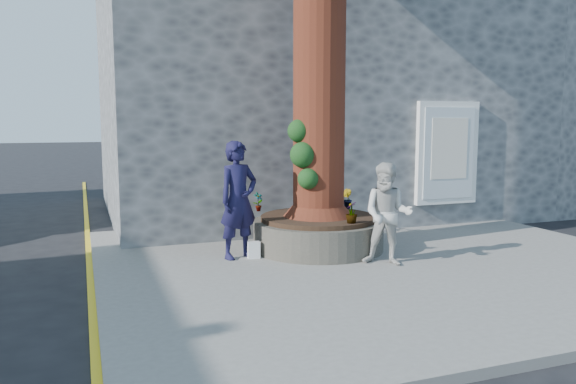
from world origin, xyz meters
name	(u,v)px	position (x,y,z in m)	size (l,w,h in m)	color
ground	(322,292)	(0.00, 0.00, 0.00)	(120.00, 120.00, 0.00)	black
pavement	(380,262)	(1.50, 1.00, 0.06)	(9.00, 8.00, 0.12)	slate
yellow_line	(91,294)	(-3.05, 1.00, 0.00)	(0.10, 30.00, 0.01)	yellow
stone_shop	(301,92)	(2.50, 7.20, 3.16)	(10.30, 8.30, 6.30)	#484A4C
neighbour_shop	(535,101)	(10.50, 7.20, 3.00)	(6.00, 8.00, 6.00)	#484A4C
planter	(318,233)	(0.80, 2.00, 0.41)	(2.30, 2.30, 0.60)	black
man	(238,200)	(-0.69, 1.87, 1.09)	(0.71, 0.47, 1.95)	#141233
woman	(388,214)	(1.39, 0.62, 0.93)	(0.79, 0.61, 1.62)	#BBBAB3
shopping_bag	(254,250)	(-0.47, 1.74, 0.26)	(0.20, 0.12, 0.28)	white
plant_a	(258,202)	(-0.05, 2.85, 0.90)	(0.19, 0.13, 0.36)	gray
plant_b	(347,199)	(1.65, 2.59, 0.91)	(0.21, 0.20, 0.37)	gray
plant_c	(352,213)	(1.03, 1.15, 0.90)	(0.20, 0.20, 0.35)	gray
plant_d	(341,198)	(1.65, 2.85, 0.88)	(0.29, 0.25, 0.32)	gray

